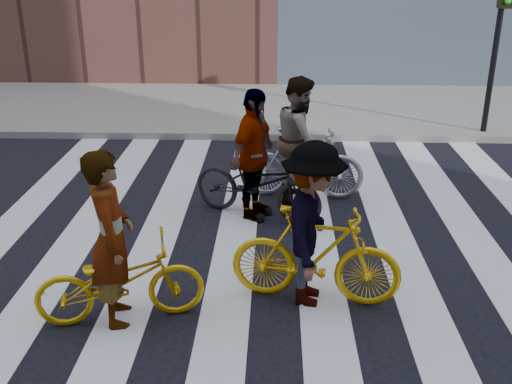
# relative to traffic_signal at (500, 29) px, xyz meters

# --- Properties ---
(ground) EXTENTS (100.00, 100.00, 0.00)m
(ground) POSITION_rel_traffic_signal_xyz_m (-4.40, -5.32, -2.28)
(ground) COLOR black
(ground) RESTS_ON ground
(sidewalk_far) EXTENTS (100.00, 5.00, 0.15)m
(sidewalk_far) POSITION_rel_traffic_signal_xyz_m (-4.40, 2.18, -2.20)
(sidewalk_far) COLOR gray
(sidewalk_far) RESTS_ON ground
(zebra_crosswalk) EXTENTS (8.25, 10.00, 0.01)m
(zebra_crosswalk) POSITION_rel_traffic_signal_xyz_m (-4.40, -5.32, -2.27)
(zebra_crosswalk) COLOR silver
(zebra_crosswalk) RESTS_ON ground
(traffic_signal) EXTENTS (0.22, 0.42, 3.33)m
(traffic_signal) POSITION_rel_traffic_signal_xyz_m (0.00, 0.00, 0.00)
(traffic_signal) COLOR black
(traffic_signal) RESTS_ON ground
(bike_yellow_left) EXTENTS (1.87, 1.02, 0.93)m
(bike_yellow_left) POSITION_rel_traffic_signal_xyz_m (-6.05, -6.89, -1.81)
(bike_yellow_left) COLOR #E0A90C
(bike_yellow_left) RESTS_ON ground
(bike_silver_mid) EXTENTS (1.98, 0.71, 1.16)m
(bike_silver_mid) POSITION_rel_traffic_signal_xyz_m (-3.99, -3.37, -1.70)
(bike_silver_mid) COLOR #AAACB4
(bike_silver_mid) RESTS_ON ground
(bike_yellow_right) EXTENTS (1.97, 0.84, 1.15)m
(bike_yellow_right) POSITION_rel_traffic_signal_xyz_m (-3.95, -6.45, -1.71)
(bike_yellow_right) COLOR yellow
(bike_yellow_right) RESTS_ON ground
(bike_dark_rear) EXTENTS (2.17, 1.52, 1.08)m
(bike_dark_rear) POSITION_rel_traffic_signal_xyz_m (-4.68, -4.16, -1.74)
(bike_dark_rear) COLOR black
(bike_dark_rear) RESTS_ON ground
(rider_left) EXTENTS (0.62, 0.79, 1.93)m
(rider_left) POSITION_rel_traffic_signal_xyz_m (-6.10, -6.89, -1.31)
(rider_left) COLOR slate
(rider_left) RESTS_ON ground
(rider_mid) EXTENTS (0.83, 1.02, 1.97)m
(rider_mid) POSITION_rel_traffic_signal_xyz_m (-4.04, -3.37, -1.29)
(rider_mid) COLOR slate
(rider_mid) RESTS_ON ground
(rider_right) EXTENTS (0.89, 1.32, 1.89)m
(rider_right) POSITION_rel_traffic_signal_xyz_m (-4.00, -6.45, -1.34)
(rider_right) COLOR slate
(rider_right) RESTS_ON ground
(rider_rear) EXTENTS (0.91, 1.24, 1.95)m
(rider_rear) POSITION_rel_traffic_signal_xyz_m (-4.73, -4.16, -1.31)
(rider_rear) COLOR slate
(rider_rear) RESTS_ON ground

